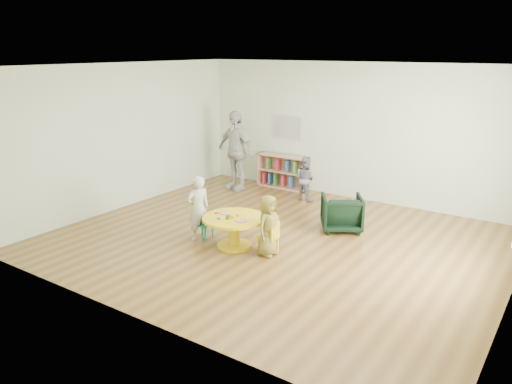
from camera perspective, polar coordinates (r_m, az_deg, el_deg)
room at (r=7.77m, az=2.57°, el=7.47°), size 7.10×7.00×2.80m
activity_table at (r=7.92m, az=-2.51°, el=-3.94°), size 1.00×1.00×0.55m
kid_chair_left at (r=8.38m, az=-6.24°, el=-3.46°), size 0.28×0.28×0.50m
kid_chair_right at (r=7.69m, az=1.65°, el=-5.11°), size 0.30×0.30×0.52m
bookshelf at (r=11.30m, az=3.06°, el=2.34°), size 1.20×0.30×0.75m
alphabet_poster at (r=11.20m, az=3.53°, el=7.35°), size 0.74×0.01×0.54m
armchair at (r=8.78m, az=9.76°, el=-2.35°), size 0.93×0.94×0.62m
child_left at (r=8.20m, az=-6.61°, el=-1.86°), size 0.40×0.47×1.09m
child_right at (r=7.57m, az=1.41°, el=-3.85°), size 0.31×0.47×0.95m
toddler at (r=10.35m, az=5.59°, el=1.52°), size 0.48×0.39×0.92m
adult_caretaker at (r=11.06m, az=-2.35°, el=4.77°), size 1.08×0.59×1.76m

